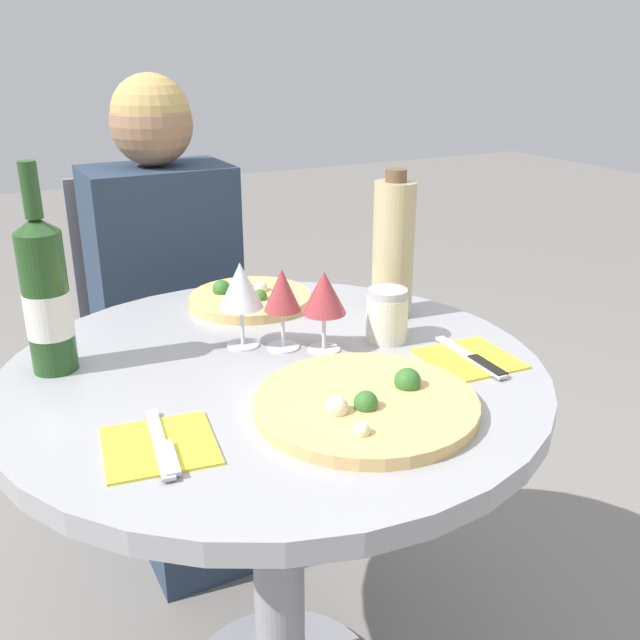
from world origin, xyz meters
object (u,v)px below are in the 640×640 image
(dining_table, at_px, (275,440))
(wine_bottle, at_px, (46,296))
(seated_diner, at_px, (178,346))
(tall_carafe, at_px, (393,248))
(chair_behind_diner, at_px, (164,355))
(pizza_large, at_px, (367,403))

(dining_table, xyz_separation_m, wine_bottle, (-0.33, 0.16, 0.28))
(seated_diner, bearing_deg, tall_carafe, 121.68)
(tall_carafe, bearing_deg, dining_table, -159.05)
(wine_bottle, xyz_separation_m, tall_carafe, (0.65, -0.04, 0.01))
(chair_behind_diner, height_order, tall_carafe, tall_carafe)
(seated_diner, bearing_deg, pizza_large, 93.61)
(chair_behind_diner, relative_size, seated_diner, 0.78)
(dining_table, xyz_separation_m, tall_carafe, (0.32, 0.12, 0.28))
(dining_table, xyz_separation_m, pizza_large, (0.06, -0.21, 0.16))
(seated_diner, height_order, pizza_large, seated_diner)
(dining_table, height_order, chair_behind_diner, chair_behind_diner)
(dining_table, distance_m, seated_diner, 0.63)
(dining_table, distance_m, tall_carafe, 0.44)
(tall_carafe, bearing_deg, pizza_large, -127.92)
(seated_diner, bearing_deg, chair_behind_diner, -90.00)
(seated_diner, bearing_deg, wine_bottle, 53.77)
(pizza_large, xyz_separation_m, wine_bottle, (-0.39, 0.37, 0.12))
(seated_diner, xyz_separation_m, pizza_large, (0.05, -0.83, 0.21))
(wine_bottle, bearing_deg, chair_behind_diner, 61.00)
(pizza_large, xyz_separation_m, tall_carafe, (0.26, 0.33, 0.13))
(dining_table, bearing_deg, wine_bottle, 154.24)
(chair_behind_diner, xyz_separation_m, pizza_large, (0.05, -0.98, 0.30))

